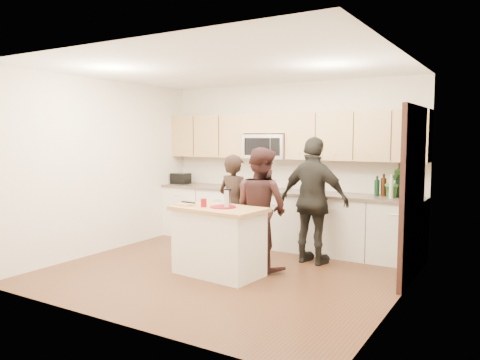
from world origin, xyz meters
The scene contains 21 objects.
floor centered at (0.00, 0.00, 0.00)m, with size 4.50×4.50×0.00m, color #58321E.
room_shell centered at (0.00, 0.00, 1.73)m, with size 4.52×4.02×2.71m.
back_cabinetry centered at (0.00, 1.69, 0.47)m, with size 4.50×0.66×0.94m.
upper_cabinetry centered at (0.03, 1.83, 1.84)m, with size 4.50×0.33×0.75m.
microwave centered at (-0.31, 1.80, 1.65)m, with size 0.76×0.41×0.40m.
doorway centered at (2.23, 0.90, 1.16)m, with size 0.06×1.25×2.20m.
framed_picture centered at (1.95, 1.98, 1.28)m, with size 0.30×0.03×0.38m.
dish_towel centered at (-0.95, 1.50, 0.80)m, with size 0.34×0.60×0.48m.
island centered at (0.00, -0.13, 0.45)m, with size 1.26×0.81×0.90m.
red_plate centered at (0.07, -0.13, 0.91)m, with size 0.34×0.34×0.02m, color maroon.
box_grater centered at (0.14, -0.14, 1.04)m, with size 0.08×0.06×0.23m.
drink_glass centered at (-0.17, -0.23, 0.96)m, with size 0.08×0.08×0.11m, color maroon.
cutting_board centered at (-0.48, -0.24, 0.91)m, with size 0.23×0.16×0.02m, color #A67D45.
tongs centered at (-0.50, -0.13, 0.93)m, with size 0.24×0.03×0.02m, color black.
knife centered at (-0.37, -0.26, 0.92)m, with size 0.21×0.02×0.01m, color silver.
toaster centered at (-2.05, 1.67, 1.04)m, with size 0.32×0.24×0.20m.
bottle_cluster centered at (1.75, 1.76, 1.11)m, with size 0.44×0.25×0.39m.
orchid centered at (1.79, 1.72, 1.16)m, with size 0.24×0.19×0.44m, color #317A30.
woman_left centered at (-0.23, 0.64, 0.78)m, with size 0.57×0.37×1.56m, color black.
woman_center centered at (0.33, 0.42, 0.84)m, with size 0.81×0.63×1.67m, color black.
woman_right centered at (0.85, 1.03, 0.91)m, with size 1.06×0.44×1.82m, color black.
Camera 1 is at (3.36, -5.15, 1.83)m, focal length 35.00 mm.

